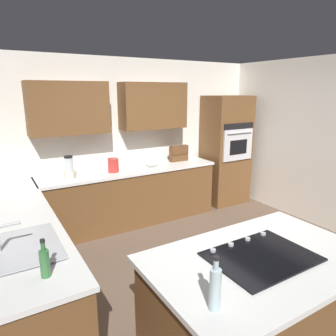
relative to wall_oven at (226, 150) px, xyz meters
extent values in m
plane|color=brown|center=(1.85, 1.72, -1.01)|extent=(14.00, 14.00, 0.00)
cube|color=white|center=(1.85, -0.38, 0.29)|extent=(6.00, 0.10, 2.60)
cube|color=brown|center=(1.45, -0.16, 0.85)|extent=(1.10, 0.34, 0.73)
cube|color=brown|center=(2.80, -0.16, 0.85)|extent=(1.10, 0.34, 0.73)
cube|color=white|center=(-0.60, 1.42, 0.29)|extent=(0.10, 4.00, 2.60)
cube|color=brown|center=(1.95, 0.00, -0.58)|extent=(2.80, 0.60, 0.86)
cube|color=silver|center=(1.95, 0.00, -0.13)|extent=(2.84, 0.64, 0.04)
cube|color=brown|center=(3.67, 1.17, -0.58)|extent=(0.60, 2.90, 0.86)
cube|color=silver|center=(3.67, 1.17, -0.13)|extent=(0.64, 2.94, 0.04)
cube|color=brown|center=(2.21, 2.91, -0.58)|extent=(1.60, 0.99, 0.86)
cube|color=silver|center=(2.21, 2.91, -0.13)|extent=(1.68, 1.07, 0.04)
cube|color=brown|center=(0.00, 0.00, 0.00)|extent=(0.80, 0.60, 2.01)
cube|color=silver|center=(0.00, 0.31, 0.15)|extent=(0.66, 0.03, 0.56)
cube|color=black|center=(0.00, 0.32, 0.11)|extent=(0.40, 0.01, 0.26)
cube|color=black|center=(0.00, 0.31, 0.48)|extent=(0.66, 0.02, 0.11)
cylinder|color=silver|center=(0.00, 0.35, 0.37)|extent=(0.56, 0.02, 0.02)
cube|color=#515456|center=(3.67, 1.70, -0.10)|extent=(0.40, 0.30, 0.02)
cube|color=#515456|center=(3.67, 2.04, -0.10)|extent=(0.40, 0.30, 0.02)
cube|color=#B7BABF|center=(3.67, 1.87, -0.09)|extent=(0.46, 0.70, 0.01)
cylinder|color=#B7BABF|center=(3.79, 1.87, 0.11)|extent=(0.18, 0.02, 0.02)
cube|color=black|center=(2.21, 2.91, -0.10)|extent=(0.76, 0.56, 0.01)
cylinder|color=#B2B2B7|center=(1.94, 2.68, -0.08)|extent=(0.04, 0.04, 0.02)
cylinder|color=#B2B2B7|center=(2.12, 2.68, -0.08)|extent=(0.04, 0.04, 0.02)
cylinder|color=#B2B2B7|center=(2.30, 2.68, -0.08)|extent=(0.04, 0.04, 0.02)
cylinder|color=#B2B2B7|center=(2.48, 2.68, -0.08)|extent=(0.04, 0.04, 0.02)
cylinder|color=beige|center=(2.90, 0.03, -0.05)|extent=(0.15, 0.15, 0.11)
cylinder|color=silver|center=(2.90, 0.03, 0.09)|extent=(0.11, 0.11, 0.18)
cylinder|color=black|center=(2.90, 0.03, 0.20)|extent=(0.12, 0.12, 0.03)
ellipsoid|color=white|center=(1.60, 0.03, -0.06)|extent=(0.18, 0.18, 0.10)
cube|color=brown|center=(1.00, -0.08, 0.03)|extent=(0.34, 0.10, 0.27)
cube|color=brown|center=(1.00, -0.03, 0.03)|extent=(0.32, 0.02, 0.02)
cylinder|color=red|center=(2.25, 0.03, 0.00)|extent=(0.16, 0.16, 0.21)
cylinder|color=#336B38|center=(3.62, 2.35, -0.01)|extent=(0.06, 0.06, 0.19)
cylinder|color=#336B38|center=(3.62, 2.35, 0.11)|extent=(0.03, 0.03, 0.06)
cylinder|color=black|center=(3.62, 2.35, 0.15)|extent=(0.03, 0.03, 0.02)
cylinder|color=silver|center=(2.87, 3.17, 0.02)|extent=(0.07, 0.07, 0.25)
cylinder|color=silver|center=(2.87, 3.17, 0.17)|extent=(0.03, 0.03, 0.06)
cylinder|color=black|center=(2.87, 3.17, 0.21)|extent=(0.03, 0.03, 0.02)
camera|label=1|loc=(3.85, 4.31, 1.09)|focal=32.85mm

